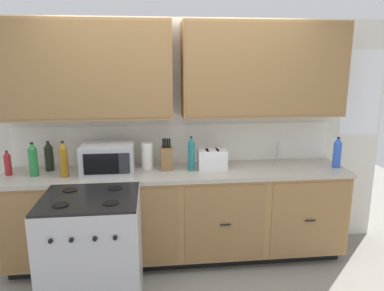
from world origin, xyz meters
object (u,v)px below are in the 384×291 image
(toaster, at_px, (212,159))
(paper_towel_roll, at_px, (147,156))
(stove_range, at_px, (93,252))
(bottle_dark, at_px, (49,156))
(bottle_green, at_px, (33,160))
(bottle_blue, at_px, (337,153))
(bottle_amber, at_px, (64,160))
(knife_block, at_px, (167,158))
(bottle_red, at_px, (8,163))
(microwave, at_px, (108,159))
(bottle_teal, at_px, (191,154))

(toaster, relative_size, paper_towel_roll, 1.08)
(stove_range, height_order, bottle_dark, bottle_dark)
(bottle_green, bearing_deg, toaster, 1.70)
(paper_towel_roll, bearing_deg, stove_range, -121.47)
(bottle_green, xyz_separation_m, bottle_blue, (2.90, -0.04, -0.00))
(stove_range, relative_size, bottle_amber, 2.86)
(toaster, xyz_separation_m, knife_block, (-0.44, 0.02, 0.02))
(bottle_red, height_order, bottle_dark, bottle_dark)
(bottle_green, bearing_deg, bottle_red, 167.87)
(microwave, height_order, knife_block, knife_block)
(microwave, distance_m, bottle_teal, 0.79)
(paper_towel_roll, distance_m, bottle_green, 1.04)
(bottle_amber, height_order, bottle_teal, bottle_teal)
(bottle_amber, xyz_separation_m, bottle_dark, (-0.19, 0.22, -0.02))
(microwave, height_order, bottle_red, microwave)
(microwave, bearing_deg, toaster, 2.12)
(stove_range, height_order, microwave, microwave)
(bottle_red, relative_size, bottle_blue, 0.75)
(microwave, relative_size, toaster, 1.71)
(knife_block, bearing_deg, bottle_teal, -14.16)
(paper_towel_roll, height_order, bottle_teal, bottle_teal)
(paper_towel_roll, relative_size, bottle_teal, 0.77)
(stove_range, bearing_deg, bottle_amber, 119.19)
(bottle_amber, relative_size, bottle_dark, 1.15)
(bottle_amber, xyz_separation_m, bottle_teal, (1.17, 0.07, 0.00))
(knife_block, relative_size, bottle_dark, 1.07)
(toaster, distance_m, paper_towel_roll, 0.63)
(paper_towel_roll, bearing_deg, bottle_dark, 177.82)
(knife_block, bearing_deg, microwave, -174.10)
(paper_towel_roll, xyz_separation_m, bottle_blue, (1.86, -0.17, 0.02))
(stove_range, relative_size, knife_block, 3.06)
(bottle_teal, bearing_deg, knife_block, 165.84)
(stove_range, height_order, bottle_teal, bottle_teal)
(bottle_green, height_order, bottle_teal, bottle_teal)
(bottle_green, bearing_deg, knife_block, 3.25)
(bottle_red, distance_m, bottle_teal, 1.70)
(microwave, height_order, toaster, microwave)
(knife_block, bearing_deg, bottle_green, -176.75)
(stove_range, bearing_deg, bottle_dark, 122.79)
(microwave, height_order, bottle_blue, bottle_blue)
(knife_block, height_order, bottle_red, knife_block)
(bottle_red, xyz_separation_m, bottle_teal, (1.70, -0.04, 0.05))
(microwave, bearing_deg, bottle_amber, -170.06)
(toaster, relative_size, knife_block, 0.90)
(microwave, relative_size, bottle_green, 1.52)
(stove_range, height_order, bottle_amber, bottle_amber)
(microwave, height_order, bottle_teal, bottle_teal)
(knife_block, bearing_deg, bottle_amber, -172.42)
(bottle_green, relative_size, bottle_amber, 0.95)
(bottle_green, bearing_deg, microwave, 1.07)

